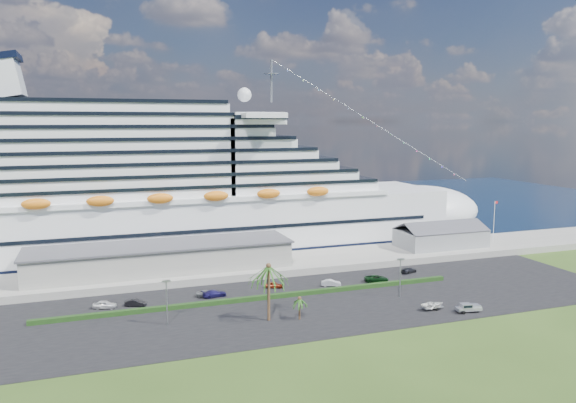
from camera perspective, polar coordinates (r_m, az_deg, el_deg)
name	(u,v)px	position (r m, az deg, el deg)	size (l,w,h in m)	color
ground	(327,322)	(105.95, 3.99, -12.07)	(420.00, 420.00, 0.00)	#2D4717
asphalt_lot	(305,303)	(115.53, 1.78, -10.29)	(140.00, 38.00, 0.12)	black
wharf	(264,265)	(141.59, -2.50, -6.46)	(240.00, 20.00, 1.80)	gray
water	(198,214)	(227.61, -9.15, -1.21)	(420.00, 160.00, 0.02)	#0A1B31
cruise_ship	(162,195)	(157.43, -12.64, 0.69)	(191.00, 38.00, 54.00)	silver
terminal_building	(162,257)	(135.65, -12.71, -5.52)	(61.00, 15.00, 6.30)	gray
port_shed	(441,237)	(163.29, 15.25, -3.52)	(24.00, 12.31, 7.37)	gray
flagpole	(494,220)	(173.42, 20.21, -1.76)	(1.08, 0.16, 12.00)	silver
hedge	(261,298)	(117.39, -2.81, -9.73)	(88.00, 1.10, 0.90)	black
lamp_post_left	(167,297)	(104.57, -12.23, -9.43)	(1.60, 0.35, 8.27)	gray
lamp_post_right	(400,273)	(119.92, 11.34, -7.12)	(1.60, 0.35, 8.27)	gray
palm_tall	(269,272)	(103.36, -1.98, -7.22)	(8.82, 8.82, 11.13)	#47301E
palm_short	(300,301)	(105.33, 1.18, -10.07)	(3.53, 3.53, 4.56)	#47301E
parked_car_0	(105,305)	(117.69, -18.11, -9.92)	(1.83, 4.56, 1.55)	silver
parked_car_1	(136,303)	(117.28, -15.23, -9.91)	(1.46, 4.17, 1.37)	black
parked_car_2	(207,293)	(120.64, -8.25, -9.23)	(2.02, 4.38, 1.22)	gray
parked_car_3	(215,293)	(120.00, -7.48, -9.25)	(2.07, 5.08, 1.48)	#1D1854
parked_car_4	(274,285)	(125.18, -1.40, -8.47)	(1.61, 4.00, 1.36)	maroon
parked_car_5	(331,283)	(126.81, 4.40, -8.26)	(1.51, 4.33, 1.43)	silver
parked_car_6	(376,278)	(131.38, 8.98, -7.73)	(2.52, 5.46, 1.52)	black
parked_car_7	(409,270)	(140.26, 12.18, -6.84)	(1.79, 4.40, 1.28)	black
pickup_truck	(468,307)	(115.30, 17.82, -10.19)	(5.16, 2.53, 1.74)	black
boat_trailer	(433,305)	(114.80, 14.52, -10.11)	(5.36, 3.53, 1.53)	gray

